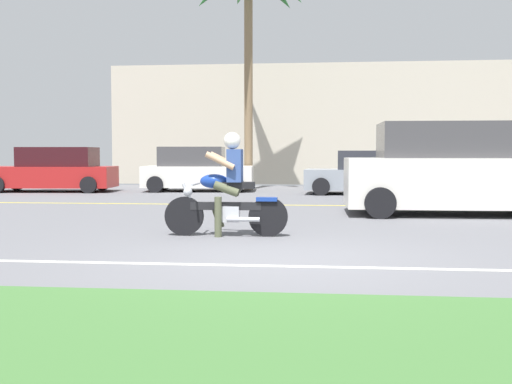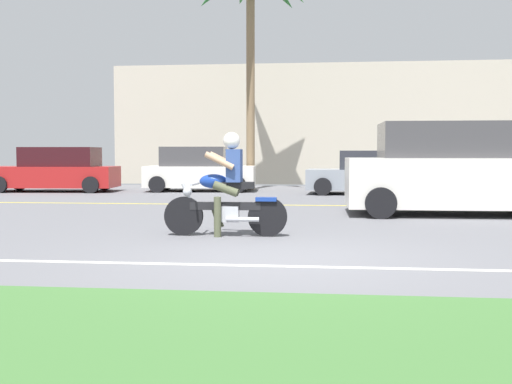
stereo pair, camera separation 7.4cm
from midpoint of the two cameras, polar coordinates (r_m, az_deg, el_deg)
The scene contains 10 objects.
ground at distance 10.95m, azimuth 2.93°, elevation -3.54°, with size 56.00×30.00×0.04m, color slate.
grass_median at distance 4.01m, azimuth -3.10°, elevation -15.27°, with size 56.00×3.80×0.06m, color #3D6B33.
lane_line_near at distance 7.45m, azimuth 1.37°, elevation -6.67°, with size 50.40×0.12×0.01m, color silver.
lane_line_far at distance 16.14m, azimuth 4.00°, elevation -1.19°, with size 50.40×0.12×0.01m, color yellow.
motorcyclist at distance 10.09m, azimuth -2.85°, elevation -0.02°, with size 1.98×0.65×1.66m.
suv_nearby at distance 14.27m, azimuth 17.30°, elevation 1.90°, with size 4.78×2.34×1.98m.
parked_car_0 at distance 22.94m, azimuth -17.90°, elevation 1.82°, with size 4.43×2.14×1.54m.
parked_car_1 at distance 22.23m, azimuth -5.48°, elevation 1.94°, with size 3.92×2.23×1.55m.
parked_car_2 at distance 20.77m, azimuth 10.04°, elevation 1.64°, with size 4.02×2.07×1.41m.
building_far at distance 28.87m, azimuth 6.55°, elevation 5.94°, with size 18.91×4.00×5.13m, color beige.
Camera 1 is at (0.58, -7.85, 1.32)m, focal length 44.34 mm.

